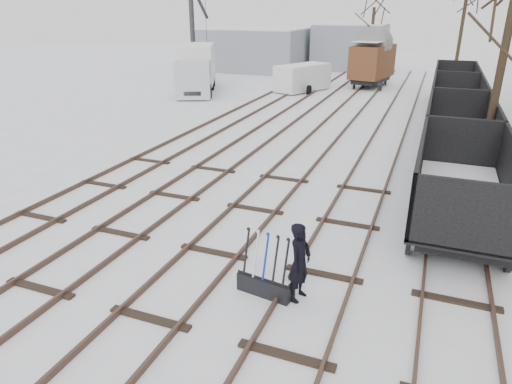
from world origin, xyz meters
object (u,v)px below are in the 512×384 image
worker (300,262)px  box_van_wagon (372,60)px  panel_van (303,77)px  freight_wagon_a (460,197)px  lorry (196,69)px  ground_frame (266,283)px  crane (195,55)px

worker → box_van_wagon: (-2.83, 30.07, 1.19)m
panel_van → freight_wagon_a: bearing=-38.3°
lorry → box_van_wagon: bearing=7.6°
worker → panel_van: size_ratio=0.37×
worker → lorry: 27.20m
lorry → ground_frame: bearing=-82.0°
panel_van → crane: bearing=-163.0°
crane → worker: bearing=-66.4°
box_van_wagon → lorry: 14.08m
freight_wagon_a → ground_frame: bearing=-128.4°
freight_wagon_a → lorry: 25.40m
panel_van → crane: 10.21m
lorry → crane: crane is taller
lorry → crane: bearing=95.3°
ground_frame → panel_van: 27.18m
freight_wagon_a → box_van_wagon: bearing=103.8°
ground_frame → panel_van: size_ratio=0.30×
freight_wagon_a → crane: size_ratio=0.75×
ground_frame → worker: size_ratio=0.80×
worker → lorry: size_ratio=0.23×
freight_wagon_a → crane: 30.71m
freight_wagon_a → panel_van: bearing=117.0°
ground_frame → panel_van: bearing=113.2°
box_van_wagon → crane: 14.90m
worker → freight_wagon_a: freight_wagon_a is taller
freight_wagon_a → lorry: (-18.18, 17.73, 0.77)m
freight_wagon_a → box_van_wagon: box_van_wagon is taller
ground_frame → lorry: 26.91m
box_van_wagon → panel_van: size_ratio=1.03×
worker → crane: bearing=43.8°
lorry → freight_wagon_a: bearing=-67.9°
worker → freight_wagon_a: bearing=-22.0°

